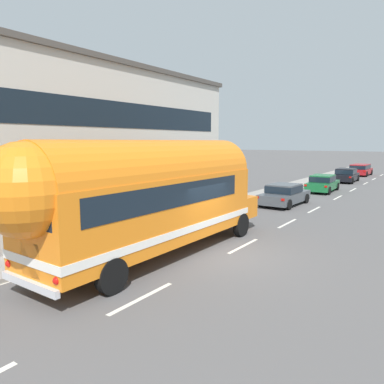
{
  "coord_description": "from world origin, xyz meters",
  "views": [
    {
      "loc": [
        6.28,
        -11.12,
        4.08
      ],
      "look_at": [
        -2.2,
        1.11,
        2.01
      ],
      "focal_mm": 34.27,
      "sensor_mm": 36.0,
      "label": 1
    }
  ],
  "objects": [
    {
      "name": "ground_plane",
      "position": [
        0.0,
        0.0,
        0.0
      ],
      "size": [
        300.0,
        300.0,
        0.0
      ],
      "primitive_type": "plane",
      "color": "#565454"
    },
    {
      "name": "lane_markings",
      "position": [
        -2.79,
        12.7,
        0.0
      ],
      "size": [
        4.1,
        80.0,
        0.01
      ],
      "color": "silver",
      "rests_on": "ground"
    },
    {
      "name": "car_second",
      "position": [
        -1.83,
        19.25,
        0.74
      ],
      "size": [
        2.03,
        4.69,
        1.37
      ],
      "color": "#196633",
      "rests_on": "ground"
    },
    {
      "name": "painted_bus",
      "position": [
        -1.99,
        -1.86,
        2.3
      ],
      "size": [
        2.67,
        11.95,
        4.12
      ],
      "color": "orange",
      "rests_on": "ground"
    },
    {
      "name": "roadside_building",
      "position": [
        -11.2,
        1.39,
        3.92
      ],
      "size": [
        9.98,
        18.05,
        7.84
      ],
      "color": "beige",
      "rests_on": "ground"
    },
    {
      "name": "car_fourth",
      "position": [
        -2.01,
        36.17,
        0.8
      ],
      "size": [
        2.07,
        4.54,
        1.37
      ],
      "color": "#A5191E",
      "rests_on": "ground"
    },
    {
      "name": "car_third",
      "position": [
        -1.88,
        27.92,
        0.74
      ],
      "size": [
        2.05,
        4.7,
        1.37
      ],
      "color": "black",
      "rests_on": "ground"
    },
    {
      "name": "sidewalk_slab",
      "position": [
        -5.01,
        10.0,
        0.07
      ],
      "size": [
        2.09,
        90.0,
        0.15
      ],
      "primitive_type": "cube",
      "color": "gray",
      "rests_on": "ground"
    },
    {
      "name": "car_lead",
      "position": [
        -2.09,
        11.36,
        0.73
      ],
      "size": [
        2.12,
        4.48,
        1.37
      ],
      "color": "#474C51",
      "rests_on": "ground"
    }
  ]
}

